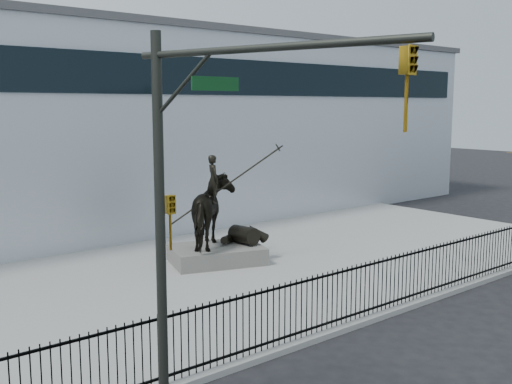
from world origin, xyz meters
TOP-DOWN VIEW (x-y plane):
  - ground at (0.00, 0.00)m, footprint 120.00×120.00m
  - plaza at (0.00, 7.00)m, footprint 30.00×12.00m
  - building at (0.00, 20.00)m, footprint 44.00×14.00m
  - picket_fence at (0.00, 1.25)m, footprint 22.10×0.10m
  - statue_plinth at (-0.01, 8.28)m, footprint 3.71×3.08m
  - equestrian_statue at (0.05, 8.26)m, footprint 3.89×3.07m
  - traffic_signal_left at (-6.75, -0.62)m, footprint 1.52×4.84m

SIDE VIEW (x-z plane):
  - ground at x=0.00m, z-range 0.00..0.00m
  - plaza at x=0.00m, z-range 0.00..0.15m
  - statue_plinth at x=-0.01m, z-range 0.15..0.75m
  - picket_fence at x=0.00m, z-range 0.15..1.65m
  - equestrian_statue at x=0.05m, z-range 0.27..3.72m
  - traffic_signal_left at x=-6.75m, z-range 0.53..7.53m
  - building at x=0.00m, z-range 0.00..9.00m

